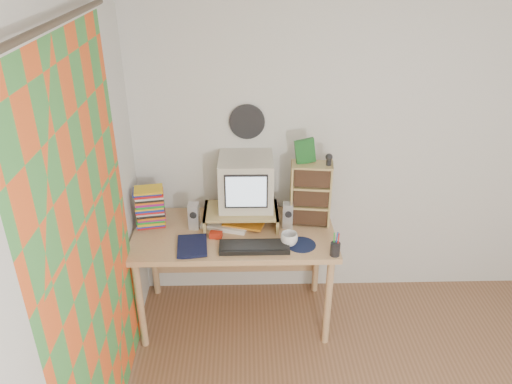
{
  "coord_description": "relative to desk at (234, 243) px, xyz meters",
  "views": [
    {
      "loc": [
        -0.95,
        -1.58,
        2.6
      ],
      "look_at": [
        -0.88,
        1.33,
        1.09
      ],
      "focal_mm": 35.0,
      "sensor_mm": 36.0,
      "label": 1
    }
  ],
  "objects": [
    {
      "name": "back_wall",
      "position": [
        1.03,
        0.31,
        0.63
      ],
      "size": [
        3.5,
        0.0,
        3.5
      ],
      "primitive_type": "plane",
      "rotation": [
        1.57,
        0.0,
        0.0
      ],
      "color": "silver",
      "rests_on": "floor"
    },
    {
      "name": "left_wall",
      "position": [
        -0.72,
        -1.44,
        0.63
      ],
      "size": [
        0.0,
        3.5,
        3.5
      ],
      "primitive_type": "plane",
      "rotation": [
        1.57,
        0.0,
        1.57
      ],
      "color": "silver",
      "rests_on": "floor"
    },
    {
      "name": "curtain",
      "position": [
        -0.68,
        -0.96,
        0.53
      ],
      "size": [
        0.0,
        2.2,
        2.2
      ],
      "primitive_type": "plane",
      "rotation": [
        1.57,
        0.0,
        1.57
      ],
      "color": "#ED5921",
      "rests_on": "left_wall"
    },
    {
      "name": "wall_disc",
      "position": [
        0.1,
        0.29,
        0.81
      ],
      "size": [
        0.25,
        0.02,
        0.25
      ],
      "primitive_type": "cylinder",
      "rotation": [
        1.57,
        0.0,
        0.0
      ],
      "color": "black",
      "rests_on": "back_wall"
    },
    {
      "name": "desk",
      "position": [
        0.0,
        0.0,
        0.0
      ],
      "size": [
        1.4,
        0.7,
        0.75
      ],
      "color": "tan",
      "rests_on": "floor"
    },
    {
      "name": "monitor_riser",
      "position": [
        0.05,
        0.04,
        0.23
      ],
      "size": [
        0.52,
        0.3,
        0.12
      ],
      "color": "tan",
      "rests_on": "desk"
    },
    {
      "name": "crt_monitor",
      "position": [
        0.09,
        0.09,
        0.43
      ],
      "size": [
        0.38,
        0.38,
        0.36
      ],
      "primitive_type": "cube",
      "rotation": [
        0.0,
        0.0,
        -0.01
      ],
      "color": "beige",
      "rests_on": "monitor_riser"
    },
    {
      "name": "speaker_left",
      "position": [
        -0.28,
        -0.0,
        0.23
      ],
      "size": [
        0.08,
        0.08,
        0.19
      ],
      "primitive_type": "cube",
      "rotation": [
        0.0,
        0.0,
        -0.08
      ],
      "color": "#BABABF",
      "rests_on": "desk"
    },
    {
      "name": "speaker_right",
      "position": [
        0.38,
        -0.0,
        0.23
      ],
      "size": [
        0.08,
        0.08,
        0.19
      ],
      "primitive_type": "cube",
      "rotation": [
        0.0,
        0.0,
        -0.09
      ],
      "color": "#BABABF",
      "rests_on": "desk"
    },
    {
      "name": "keyboard",
      "position": [
        0.14,
        -0.28,
        0.15
      ],
      "size": [
        0.46,
        0.15,
        0.03
      ],
      "primitive_type": "cube",
      "rotation": [
        0.0,
        0.0,
        0.0
      ],
      "color": "black",
      "rests_on": "desk"
    },
    {
      "name": "dvd_stack",
      "position": [
        -0.59,
        0.05,
        0.27
      ],
      "size": [
        0.21,
        0.17,
        0.28
      ],
      "primitive_type": null,
      "rotation": [
        0.0,
        0.0,
        0.17
      ],
      "color": "brown",
      "rests_on": "desk"
    },
    {
      "name": "cd_rack",
      "position": [
        0.54,
        0.04,
        0.37
      ],
      "size": [
        0.29,
        0.18,
        0.46
      ],
      "primitive_type": "cube",
      "rotation": [
        0.0,
        0.0,
        -0.13
      ],
      "color": "tan",
      "rests_on": "desk"
    },
    {
      "name": "mug",
      "position": [
        0.37,
        -0.24,
        0.18
      ],
      "size": [
        0.14,
        0.14,
        0.09
      ],
      "primitive_type": "imported",
      "rotation": [
        0.0,
        0.0,
        -0.26
      ],
      "color": "white",
      "rests_on": "desk"
    },
    {
      "name": "diary",
      "position": [
        -0.37,
        -0.26,
        0.16
      ],
      "size": [
        0.25,
        0.2,
        0.05
      ],
      "primitive_type": "imported",
      "rotation": [
        0.0,
        0.0,
        0.08
      ],
      "color": "black",
      "rests_on": "desk"
    },
    {
      "name": "mousepad",
      "position": [
        0.45,
        -0.24,
        0.14
      ],
      "size": [
        0.22,
        0.22,
        0.0
      ],
      "primitive_type": "cylinder",
      "rotation": [
        0.0,
        0.0,
        0.14
      ],
      "color": "#0F1733",
      "rests_on": "desk"
    },
    {
      "name": "pen_cup",
      "position": [
        0.66,
        -0.36,
        0.2
      ],
      "size": [
        0.08,
        0.08,
        0.13
      ],
      "primitive_type": null,
      "rotation": [
        0.0,
        0.0,
        0.29
      ],
      "color": "black",
      "rests_on": "desk"
    },
    {
      "name": "papers",
      "position": [
        0.0,
        0.04,
        0.16
      ],
      "size": [
        0.38,
        0.32,
        0.04
      ],
      "primitive_type": null,
      "rotation": [
        0.0,
        0.0,
        -0.3
      ],
      "color": "white",
      "rests_on": "desk"
    },
    {
      "name": "red_box",
      "position": [
        -0.12,
        -0.14,
        0.16
      ],
      "size": [
        0.09,
        0.07,
        0.04
      ],
      "primitive_type": "cube",
      "rotation": [
        0.0,
        0.0,
        -0.17
      ],
      "color": "red",
      "rests_on": "desk"
    },
    {
      "name": "game_box",
      "position": [
        0.49,
        0.06,
        0.68
      ],
      "size": [
        0.14,
        0.05,
        0.17
      ],
      "primitive_type": "cube",
      "rotation": [
        0.0,
        0.0,
        0.17
      ],
      "color": "#195A22",
      "rests_on": "cd_rack"
    },
    {
      "name": "webcam",
      "position": [
        0.64,
        0.02,
        0.64
      ],
      "size": [
        0.05,
        0.05,
        0.08
      ],
      "primitive_type": null,
      "rotation": [
        0.0,
        0.0,
        -0.13
      ],
      "color": "black",
      "rests_on": "cd_rack"
    }
  ]
}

